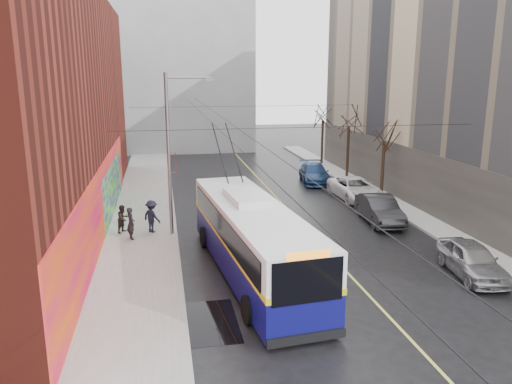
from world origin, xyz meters
TOP-DOWN VIEW (x-y plane):
  - ground at (0.00, 0.00)m, footprint 140.00×140.00m
  - sidewalk_left at (-8.00, 12.00)m, footprint 4.00×60.00m
  - sidewalk_right at (9.00, 12.00)m, footprint 2.00×60.00m
  - lane_line at (1.50, 14.00)m, footprint 0.12×50.00m
  - building_right at (16.99, 14.00)m, footprint 14.06×36.00m
  - building_far at (-6.00, 44.99)m, footprint 20.50×12.10m
  - streetlight_pole at (-6.14, 10.00)m, footprint 2.65×0.60m
  - catenary_wires at (-2.54, 14.77)m, footprint 18.00×60.00m
  - tree_near at (9.00, 16.00)m, footprint 3.20×3.20m
  - tree_mid at (9.00, 23.00)m, footprint 3.20×3.20m
  - tree_far at (9.00, 30.00)m, footprint 3.20×3.20m
  - puddle at (-5.13, -0.35)m, footprint 1.93×3.47m
  - pigeons_flying at (-3.08, 10.48)m, footprint 4.91×3.35m
  - trolleybus at (-2.83, 3.73)m, footprint 4.12×13.41m
  - parked_car_a at (6.86, 1.79)m, footprint 2.39×4.74m
  - parked_car_b at (6.28, 10.32)m, footprint 2.19×5.13m
  - parked_car_c at (7.00, 16.12)m, footprint 2.78×5.68m
  - parked_car_d at (5.80, 22.10)m, footprint 2.93×5.63m
  - following_car at (-2.45, 16.70)m, footprint 2.36×4.71m
  - pedestrian_a at (-8.47, 9.45)m, footprint 0.61×0.75m
  - pedestrian_b at (-8.98, 10.78)m, footprint 0.94×0.97m
  - pedestrian_c at (-7.38, 10.48)m, footprint 1.33×1.34m

SIDE VIEW (x-z plane):
  - ground at x=0.00m, z-range 0.00..0.00m
  - lane_line at x=1.50m, z-range 0.00..0.01m
  - puddle at x=-5.13m, z-range 0.00..0.01m
  - sidewalk_left at x=-8.00m, z-range 0.00..0.15m
  - sidewalk_right at x=9.00m, z-range 0.00..0.15m
  - following_car at x=-2.45m, z-range 0.00..1.54m
  - parked_car_a at x=6.86m, z-range 0.00..1.55m
  - parked_car_c at x=7.00m, z-range 0.00..1.55m
  - parked_car_d at x=5.80m, z-range 0.00..1.56m
  - parked_car_b at x=6.28m, z-range 0.00..1.64m
  - pedestrian_b at x=-8.98m, z-range 0.15..1.73m
  - pedestrian_a at x=-8.47m, z-range 0.15..1.93m
  - pedestrian_c at x=-7.38m, z-range 0.15..2.00m
  - trolleybus at x=-2.83m, z-range -1.39..4.88m
  - streetlight_pole at x=-6.14m, z-range 0.35..9.35m
  - tree_near at x=9.00m, z-range 1.78..8.18m
  - tree_far at x=9.00m, z-range 1.86..8.43m
  - tree_mid at x=9.00m, z-range 1.91..8.59m
  - catenary_wires at x=-2.54m, z-range 6.13..6.36m
  - pigeons_flying at x=-3.08m, z-range 5.90..8.17m
  - building_right at x=16.99m, z-range -0.01..15.99m
  - building_far at x=-6.00m, z-range 0.02..18.02m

